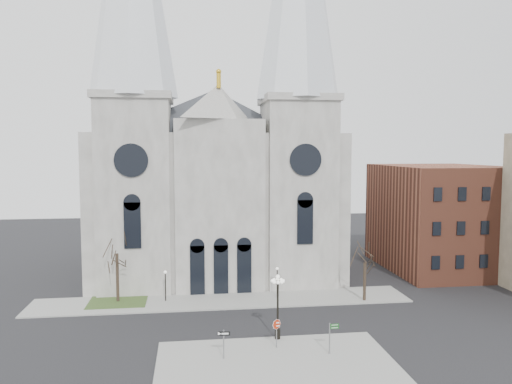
{
  "coord_description": "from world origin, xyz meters",
  "views": [
    {
      "loc": [
        -3.29,
        -40.99,
        16.17
      ],
      "look_at": [
        3.21,
        8.0,
        11.93
      ],
      "focal_mm": 35.0,
      "sensor_mm": 36.0,
      "label": 1
    }
  ],
  "objects": [
    {
      "name": "tree_left",
      "position": [
        -11.0,
        12.0,
        5.58
      ],
      "size": [
        3.2,
        3.2,
        7.5
      ],
      "color": "black",
      "rests_on": "ground"
    },
    {
      "name": "street_name_sign",
      "position": [
        7.51,
        -4.12,
        1.59
      ],
      "size": [
        0.79,
        0.1,
        2.48
      ],
      "rotation": [
        0.0,
        0.0,
        0.03
      ],
      "color": "slate",
      "rests_on": "sidewalk_near"
    },
    {
      "name": "globe_lamp",
      "position": [
        3.93,
        -0.5,
        3.62
      ],
      "size": [
        1.33,
        1.33,
        5.53
      ],
      "rotation": [
        0.0,
        0.0,
        -0.12
      ],
      "color": "black",
      "rests_on": "sidewalk_near"
    },
    {
      "name": "grass_patch",
      "position": [
        -11.0,
        12.0,
        0.09
      ],
      "size": [
        6.0,
        5.0,
        0.18
      ],
      "primitive_type": "cube",
      "color": "#32491F",
      "rests_on": "ground"
    },
    {
      "name": "ground",
      "position": [
        0.0,
        0.0,
        0.0
      ],
      "size": [
        160.0,
        160.0,
        0.0
      ],
      "primitive_type": "plane",
      "color": "black",
      "rests_on": "ground"
    },
    {
      "name": "sidewalk_near",
      "position": [
        3.0,
        -5.0,
        0.07
      ],
      "size": [
        18.0,
        10.0,
        0.14
      ],
      "primitive_type": "cube",
      "color": "gray",
      "rests_on": "ground"
    },
    {
      "name": "tree_right",
      "position": [
        15.0,
        9.0,
        4.47
      ],
      "size": [
        3.2,
        3.2,
        6.0
      ],
      "color": "black",
      "rests_on": "ground"
    },
    {
      "name": "ped_lamp_left",
      "position": [
        -6.0,
        11.5,
        2.33
      ],
      "size": [
        0.32,
        0.32,
        3.26
      ],
      "color": "black",
      "rests_on": "sidewalk_far"
    },
    {
      "name": "sidewalk_far",
      "position": [
        0.0,
        11.0,
        0.07
      ],
      "size": [
        40.0,
        6.0,
        0.14
      ],
      "primitive_type": "cube",
      "color": "gray",
      "rests_on": "ground"
    },
    {
      "name": "one_way_sign",
      "position": [
        -0.88,
        -3.96,
        1.66
      ],
      "size": [
        0.99,
        0.11,
        2.26
      ],
      "rotation": [
        0.0,
        0.0,
        -0.07
      ],
      "color": "slate",
      "rests_on": "sidewalk_near"
    },
    {
      "name": "stop_sign",
      "position": [
        3.5,
        -2.39,
        1.85
      ],
      "size": [
        0.85,
        0.16,
        2.38
      ],
      "rotation": [
        0.0,
        0.0,
        0.15
      ],
      "color": "slate",
      "rests_on": "sidewalk_near"
    },
    {
      "name": "cathedral",
      "position": [
        0.0,
        22.86,
        18.48
      ],
      "size": [
        33.0,
        26.66,
        54.0
      ],
      "color": "gray",
      "rests_on": "ground"
    },
    {
      "name": "ped_lamp_right",
      "position": [
        6.0,
        11.5,
        2.33
      ],
      "size": [
        0.32,
        0.32,
        3.26
      ],
      "color": "black",
      "rests_on": "sidewalk_far"
    },
    {
      "name": "bg_building_brick",
      "position": [
        30.0,
        22.0,
        7.0
      ],
      "size": [
        14.0,
        18.0,
        14.0
      ],
      "primitive_type": "cube",
      "color": "brown",
      "rests_on": "ground"
    }
  ]
}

